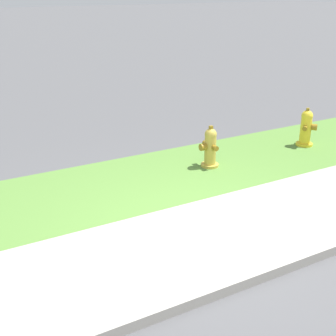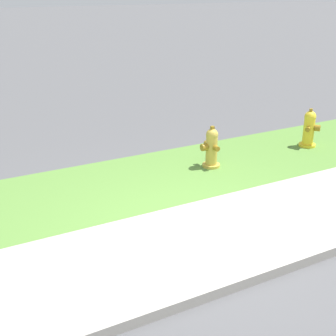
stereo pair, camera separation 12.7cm
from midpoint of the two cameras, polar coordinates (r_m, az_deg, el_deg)
The scene contains 6 objects.
ground_plane at distance 5.85m, azimuth 4.16°, elevation -8.43°, with size 120.00×120.00×0.00m, color #515154.
sidewalk_pavement at distance 5.84m, azimuth 4.16°, elevation -8.39°, with size 18.00×1.82×0.01m, color #ADA89E.
grass_verge at distance 7.40m, azimuth -4.41°, elevation -1.64°, with size 18.00×2.17×0.01m, color #568438.
street_curb at distance 5.15m, azimuth 10.43°, elevation -12.56°, with size 18.00×0.16×0.12m, color #ADA89E.
fire_hydrant_by_grass_verge at distance 7.90m, azimuth 4.68°, elevation 2.52°, with size 0.35×0.38×0.72m.
fire_hydrant_near_corner at distance 9.29m, azimuth 16.12°, elevation 4.74°, with size 0.36×0.36×0.74m.
Camera 1 is at (-2.92, -4.14, 2.93)m, focal length 50.00 mm.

